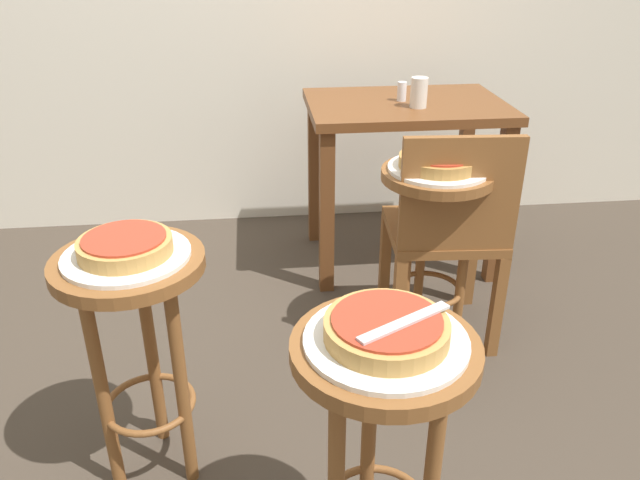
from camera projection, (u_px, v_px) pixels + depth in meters
The scene contains 15 objects.
ground_plane at pixel (279, 418), 2.05m from camera, with size 6.00×6.00×0.00m, color #42382D.
stool_foreground at pixel (382, 414), 1.33m from camera, with size 0.39×0.39×0.70m.
serving_plate_foreground at pixel (386, 341), 1.24m from camera, with size 0.33×0.33×0.01m, color white.
pizza_foreground at pixel (387, 329), 1.23m from camera, with size 0.25×0.25×0.05m.
stool_middle at pixel (137, 319), 1.65m from camera, with size 0.39×0.39×0.70m.
serving_plate_middle at pixel (127, 256), 1.56m from camera, with size 0.32×0.32×0.01m, color white.
pizza_middle at pixel (125, 245), 1.55m from camera, with size 0.23×0.23×0.05m.
stool_leftside at pixel (434, 219), 2.20m from camera, with size 0.39×0.39×0.70m.
serving_plate_leftside at pixel (438, 169), 2.12m from camera, with size 0.34×0.34×0.01m, color white.
pizza_leftside at pixel (439, 161), 2.11m from camera, with size 0.27×0.27×0.05m.
dining_table at pixel (404, 135), 2.78m from camera, with size 0.85×0.60×0.76m.
cup_near_edge at pixel (419, 93), 2.60m from camera, with size 0.07×0.07×0.12m, color silver.
condiment_shaker at pixel (402, 91), 2.70m from camera, with size 0.04×0.04×0.08m, color white.
wooden_chair at pixel (447, 230), 2.25m from camera, with size 0.43×0.43×0.85m.
pizza_server_knife at pixel (405, 322), 1.20m from camera, with size 0.22×0.02×0.01m, color silver.
Camera 1 is at (-0.04, -1.58, 1.44)m, focal length 35.16 mm.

